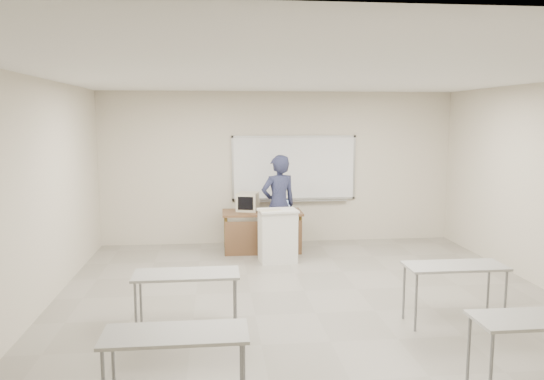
{
  "coord_description": "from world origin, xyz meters",
  "views": [
    {
      "loc": [
        -1.25,
        -6.43,
        2.48
      ],
      "look_at": [
        -0.33,
        2.2,
        1.3
      ],
      "focal_mm": 35.0,
      "sensor_mm": 36.0,
      "label": 1
    }
  ],
  "objects": [
    {
      "name": "keyboard",
      "position": [
        -0.35,
        2.38,
        0.93
      ],
      "size": [
        0.42,
        0.21,
        0.02
      ],
      "primitive_type": "cube",
      "rotation": [
        0.0,
        0.0,
        0.22
      ],
      "color": "beige",
      "rests_on": "podium"
    },
    {
      "name": "crt_monitor",
      "position": [
        -0.65,
        3.43,
        0.92
      ],
      "size": [
        0.38,
        0.43,
        0.36
      ],
      "rotation": [
        0.0,
        0.0,
        -0.28
      ],
      "color": "beige",
      "rests_on": "instructor_desk"
    },
    {
      "name": "laptop",
      "position": [
        0.0,
        3.17,
        0.81
      ],
      "size": [
        0.32,
        0.3,
        0.24
      ],
      "rotation": [
        0.0,
        0.0,
        -0.03
      ],
      "color": "black",
      "rests_on": "instructor_desk"
    },
    {
      "name": "whiteboard",
      "position": [
        0.3,
        3.97,
        1.48
      ],
      "size": [
        2.48,
        0.1,
        1.31
      ],
      "color": "white",
      "rests_on": "floor"
    },
    {
      "name": "presenter",
      "position": [
        -0.13,
        2.99,
        0.91
      ],
      "size": [
        0.77,
        0.63,
        1.83
      ],
      "primitive_type": "imported",
      "rotation": [
        0.0,
        0.0,
        3.46
      ],
      "color": "black",
      "rests_on": "floor"
    },
    {
      "name": "instructor_desk",
      "position": [
        -0.4,
        3.19,
        0.55
      ],
      "size": [
        1.48,
        0.74,
        0.75
      ],
      "rotation": [
        0.0,
        0.0,
        -0.01
      ],
      "color": "brown",
      "rests_on": "floor"
    },
    {
      "name": "floor",
      "position": [
        0.0,
        0.0,
        -0.01
      ],
      "size": [
        7.0,
        8.0,
        0.01
      ],
      "primitive_type": "cube",
      "color": "gray",
      "rests_on": "ground"
    },
    {
      "name": "student_desks",
      "position": [
        -0.0,
        -1.35,
        0.67
      ],
      "size": [
        4.4,
        2.2,
        0.73
      ],
      "color": "#9C9C97",
      "rests_on": "floor"
    },
    {
      "name": "mouse",
      "position": [
        0.15,
        3.1,
        0.77
      ],
      "size": [
        0.12,
        0.1,
        0.04
      ],
      "primitive_type": "ellipsoid",
      "rotation": [
        0.0,
        0.0,
        0.36
      ],
      "color": "#A8ACB1",
      "rests_on": "instructor_desk"
    },
    {
      "name": "podium",
      "position": [
        -0.2,
        2.5,
        0.46
      ],
      "size": [
        0.66,
        0.48,
        0.92
      ],
      "rotation": [
        0.0,
        0.0,
        0.1
      ],
      "color": "white",
      "rests_on": "floor"
    }
  ]
}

